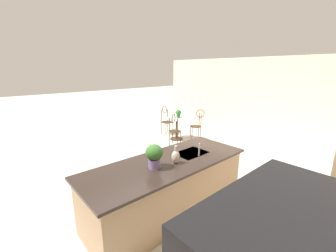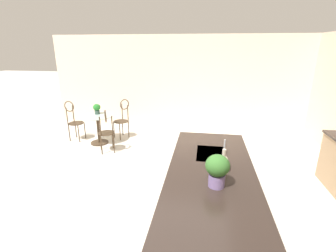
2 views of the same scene
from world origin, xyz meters
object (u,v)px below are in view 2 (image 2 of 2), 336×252
object	(u,v)px
chair_by_island	(106,129)
potted_plant_counter_near	(217,169)
chair_toward_desk	(74,119)
potted_plant_on_table	(97,108)
bistro_table	(98,127)
chair_near_window	(122,117)
vase_on_counter	(223,163)

from	to	relation	value
chair_by_island	potted_plant_counter_near	world-z (taller)	potted_plant_counter_near
chair_toward_desk	potted_plant_on_table	size ratio (longest dim) A/B	4.05
bistro_table	chair_by_island	world-z (taller)	chair_by_island
bistro_table	chair_near_window	xyz separation A→B (m)	(-0.52, 0.46, 0.13)
potted_plant_counter_near	vase_on_counter	distance (m)	0.37
bistro_table	potted_plant_on_table	xyz separation A→B (m)	(-0.13, -0.05, 0.44)
chair_toward_desk	chair_near_window	bearing A→B (deg)	107.38
bistro_table	chair_toward_desk	size ratio (longest dim) A/B	0.77
bistro_table	potted_plant_counter_near	world-z (taller)	potted_plant_counter_near
bistro_table	chair_toward_desk	world-z (taller)	chair_toward_desk
potted_plant_on_table	chair_near_window	bearing A→B (deg)	127.40
chair_near_window	chair_by_island	xyz separation A→B (m)	(1.03, -0.03, 0.00)
chair_toward_desk	potted_plant_on_table	world-z (taller)	chair_toward_desk
potted_plant_on_table	potted_plant_counter_near	xyz separation A→B (m)	(3.24, 2.85, 0.24)
chair_near_window	potted_plant_on_table	world-z (taller)	chair_near_window
potted_plant_counter_near	bistro_table	bearing A→B (deg)	-138.07
chair_near_window	potted_plant_counter_near	world-z (taller)	potted_plant_counter_near
bistro_table	chair_toward_desk	xyz separation A→B (m)	(-0.15, -0.73, 0.13)
vase_on_counter	potted_plant_on_table	bearing A→B (deg)	-134.55
chair_by_island	potted_plant_on_table	xyz separation A→B (m)	(-0.63, -0.48, 0.31)
chair_near_window	chair_by_island	size ratio (longest dim) A/B	1.00
chair_by_island	potted_plant_on_table	bearing A→B (deg)	-142.55
chair_toward_desk	potted_plant_counter_near	bearing A→B (deg)	47.20
chair_near_window	vase_on_counter	distance (m)	4.11
chair_near_window	chair_toward_desk	distance (m)	1.25
bistro_table	vase_on_counter	world-z (taller)	vase_on_counter
chair_near_window	bistro_table	bearing A→B (deg)	-41.45
chair_toward_desk	potted_plant_on_table	distance (m)	0.75
bistro_table	vase_on_counter	xyz separation A→B (m)	(2.76, 2.89, 0.58)
chair_toward_desk	vase_on_counter	bearing A→B (deg)	51.13
bistro_table	vase_on_counter	distance (m)	4.04
chair_by_island	vase_on_counter	world-z (taller)	vase_on_counter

